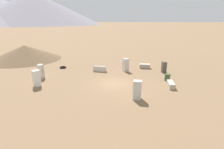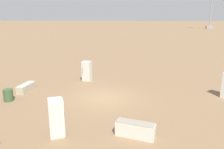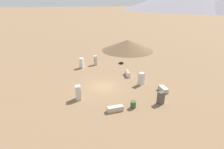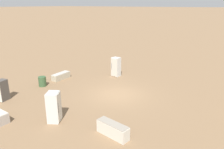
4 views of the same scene
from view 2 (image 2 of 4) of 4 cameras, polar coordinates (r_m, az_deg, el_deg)
ground_plane at (r=16.15m, az=-2.10°, el=-6.09°), size 1000.00×1000.00×0.00m
power_pylon_1 at (r=137.32m, az=24.40°, el=14.41°), size 9.58×3.28×27.36m
discarded_fridge_2 at (r=20.17m, az=-6.59°, el=0.81°), size 0.75×0.84×1.88m
discarded_fridge_3 at (r=18.83m, az=-21.47°, el=-3.15°), size 1.90×0.64×0.59m
discarded_fridge_6 at (r=11.08m, az=6.09°, el=-14.10°), size 0.88×2.00×0.77m
discarded_fridge_7 at (r=11.25m, az=-14.31°, el=-10.84°), size 1.03×1.00×1.89m
rusty_barrel at (r=17.05m, az=-25.48°, el=-4.89°), size 0.65×0.65×0.85m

